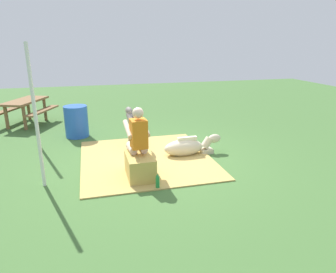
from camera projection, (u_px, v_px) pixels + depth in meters
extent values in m
plane|color=#426B33|center=(159.00, 160.00, 6.46)|extent=(24.00, 24.00, 0.00)
cube|color=tan|center=(146.00, 158.00, 6.53)|extent=(2.94, 2.72, 0.02)
cube|color=tan|center=(140.00, 167.00, 5.59)|extent=(0.74, 0.48, 0.44)
cylinder|color=beige|center=(131.00, 148.00, 5.70)|extent=(0.41, 0.17, 0.14)
cylinder|color=beige|center=(130.00, 159.00, 5.97)|extent=(0.11, 0.11, 0.44)
cube|color=black|center=(130.00, 167.00, 6.02)|extent=(0.23, 0.11, 0.06)
cylinder|color=beige|center=(142.00, 147.00, 5.76)|extent=(0.41, 0.17, 0.14)
cylinder|color=beige|center=(140.00, 157.00, 6.03)|extent=(0.11, 0.11, 0.44)
cube|color=black|center=(140.00, 166.00, 6.08)|extent=(0.23, 0.11, 0.06)
cube|color=orange|center=(139.00, 134.00, 5.45)|extent=(0.32, 0.30, 0.52)
cylinder|color=beige|center=(128.00, 129.00, 5.55)|extent=(0.51, 0.12, 0.26)
cylinder|color=beige|center=(145.00, 128.00, 5.64)|extent=(0.51, 0.12, 0.26)
sphere|color=beige|center=(138.00, 113.00, 5.33)|extent=(0.20, 0.20, 0.20)
ellipsoid|color=slate|center=(137.00, 128.00, 6.98)|extent=(0.87, 0.43, 0.34)
cylinder|color=slate|center=(130.00, 139.00, 7.30)|extent=(0.09, 0.09, 0.34)
cylinder|color=slate|center=(138.00, 138.00, 7.37)|extent=(0.09, 0.09, 0.34)
cylinder|color=slate|center=(137.00, 146.00, 6.80)|extent=(0.09, 0.09, 0.34)
cylinder|color=slate|center=(145.00, 145.00, 6.88)|extent=(0.09, 0.09, 0.34)
cylinder|color=slate|center=(131.00, 119.00, 7.39)|extent=(0.39, 0.23, 0.33)
ellipsoid|color=slate|center=(129.00, 111.00, 7.51)|extent=(0.34, 0.20, 0.20)
cube|color=#433D3A|center=(137.00, 120.00, 6.93)|extent=(0.60, 0.14, 0.08)
cylinder|color=#433D3A|center=(144.00, 136.00, 6.58)|extent=(0.07, 0.07, 0.30)
ellipsoid|color=beige|center=(184.00, 148.00, 6.69)|extent=(0.44, 0.90, 0.36)
cube|color=beige|center=(206.00, 151.00, 6.88)|extent=(0.25, 0.29, 0.10)
cylinder|color=beige|center=(207.00, 143.00, 6.83)|extent=(0.19, 0.29, 0.30)
ellipsoid|color=beige|center=(214.00, 139.00, 6.86)|extent=(0.17, 0.31, 0.20)
cube|color=#F2EDC5|center=(187.00, 139.00, 6.66)|extent=(0.10, 0.44, 0.08)
cylinder|color=#268C3F|center=(158.00, 183.00, 5.19)|extent=(0.07, 0.07, 0.22)
cone|color=#268C3F|center=(158.00, 175.00, 5.15)|extent=(0.06, 0.06, 0.06)
cylinder|color=blue|center=(76.00, 121.00, 7.96)|extent=(0.60, 0.60, 0.82)
cylinder|color=silver|center=(36.00, 119.00, 4.98)|extent=(0.06, 0.06, 2.42)
cylinder|color=silver|center=(33.00, 97.00, 6.94)|extent=(0.06, 0.06, 2.42)
cube|color=brown|center=(25.00, 101.00, 9.03)|extent=(1.65, 1.23, 0.06)
cube|color=brown|center=(43.00, 111.00, 9.04)|extent=(1.47, 0.81, 0.05)
cube|color=brown|center=(10.00, 110.00, 9.19)|extent=(1.47, 0.81, 0.05)
cube|color=brown|center=(29.00, 109.00, 9.70)|extent=(0.08, 0.08, 0.69)
cube|color=brown|center=(45.00, 110.00, 9.62)|extent=(0.08, 0.08, 0.69)
cube|color=brown|center=(6.00, 117.00, 8.66)|extent=(0.08, 0.08, 0.69)
cube|color=brown|center=(25.00, 118.00, 8.58)|extent=(0.08, 0.08, 0.69)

